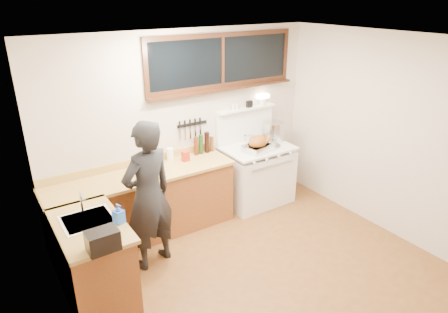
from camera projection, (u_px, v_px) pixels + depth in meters
ground_plane at (260, 272)px, 4.65m from camera, size 4.00×3.50×0.02m
room_shell at (266, 138)px, 4.02m from camera, size 4.10×3.60×2.65m
counter_back at (144, 205)px, 5.19m from camera, size 2.44×0.64×1.00m
counter_left at (94, 261)px, 4.10m from camera, size 0.64×1.09×0.90m
sink_unit at (88, 225)px, 4.02m from camera, size 0.50×0.45×0.37m
vintage_stove at (256, 173)px, 6.07m from camera, size 1.02×0.74×1.60m
back_window at (223, 67)px, 5.50m from camera, size 2.32×0.13×0.77m
left_doorway at (90, 288)px, 2.80m from camera, size 0.02×1.04×2.17m
knife_strip at (191, 125)px, 5.53m from camera, size 0.46×0.03×0.28m
man at (148, 196)px, 4.48m from camera, size 0.74×0.58×1.78m
soap_bottle at (119, 214)px, 3.91m from camera, size 0.12×0.12×0.21m
toaster at (103, 240)px, 3.50m from camera, size 0.28×0.20×0.19m
cutting_board at (147, 174)px, 4.89m from camera, size 0.43×0.35×0.14m
roast_turkey at (258, 145)px, 5.70m from camera, size 0.45×0.37×0.24m
stockpot at (274, 131)px, 6.10m from camera, size 0.40×0.40×0.29m
saucepan at (250, 139)px, 6.04m from camera, size 0.19×0.28×0.11m
pot_lid at (272, 146)px, 5.91m from camera, size 0.27×0.27×0.04m
coffee_tin at (186, 156)px, 5.38m from camera, size 0.10×0.08×0.14m
pitcher at (170, 155)px, 5.38m from camera, size 0.11×0.11×0.18m
bottle_cluster at (203, 144)px, 5.62m from camera, size 0.32×0.07×0.30m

